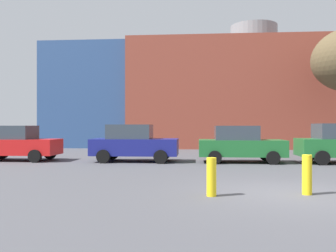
{
  "coord_description": "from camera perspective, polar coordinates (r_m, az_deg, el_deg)",
  "views": [
    {
      "loc": [
        -2.35,
        -9.42,
        1.73
      ],
      "look_at": [
        -3.95,
        10.52,
        1.71
      ],
      "focal_mm": 38.55,
      "sensor_mm": 36.0,
      "label": 1
    }
  ],
  "objects": [
    {
      "name": "ground_plane",
      "position": [
        9.86,
        18.61,
        -10.04
      ],
      "size": [
        200.0,
        200.0,
        0.0
      ],
      "primitive_type": "plane",
      "color": "#47474C"
    },
    {
      "name": "parked_car_0",
      "position": [
        19.34,
        -22.83,
        -2.52
      ],
      "size": [
        3.99,
        1.96,
        1.73
      ],
      "color": "red",
      "rests_on": "ground_plane"
    },
    {
      "name": "parked_car_1",
      "position": [
        17.44,
        -5.44,
        -2.71
      ],
      "size": [
        4.11,
        2.02,
        1.78
      ],
      "color": "navy",
      "rests_on": "ground_plane"
    },
    {
      "name": "bollard_yellow_0",
      "position": [
        8.97,
        6.89,
        -7.99
      ],
      "size": [
        0.24,
        0.24,
        0.94
      ],
      "primitive_type": "cylinder",
      "color": "yellow",
      "rests_on": "ground_plane"
    },
    {
      "name": "parked_car_2",
      "position": [
        17.29,
        11.32,
        -2.83
      ],
      "size": [
        3.98,
        1.96,
        1.73
      ],
      "color": "#1E662D",
      "rests_on": "ground_plane"
    },
    {
      "name": "bollard_yellow_1",
      "position": [
        9.74,
        21.12,
        -7.2
      ],
      "size": [
        0.24,
        0.24,
        1.0
      ],
      "primitive_type": "cylinder",
      "color": "yellow",
      "rests_on": "ground_plane"
    },
    {
      "name": "building_backdrop",
      "position": [
        32.32,
        13.39,
        4.49
      ],
      "size": [
        34.41,
        11.25,
        10.4
      ],
      "color": "brown",
      "rests_on": "ground_plane"
    }
  ]
}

